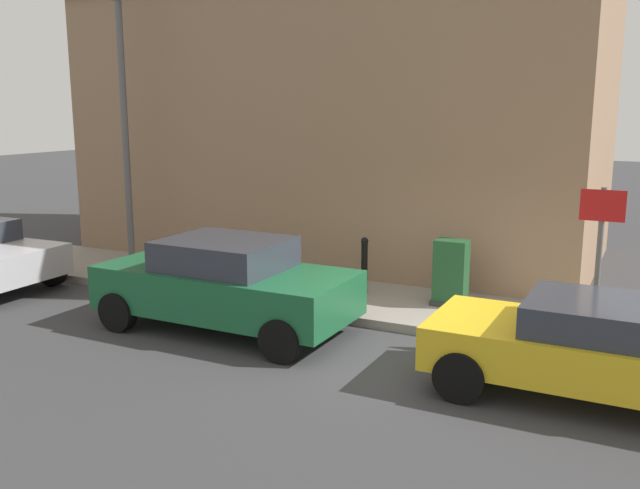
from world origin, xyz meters
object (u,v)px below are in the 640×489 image
object	(u,v)px
car_yellow	(600,348)
street_sign	(600,243)
car_green	(226,283)
lamppost	(124,118)
utility_cabinet	(451,275)
bollard_far_kerb	(236,266)
bollard_near_cabinet	(364,263)

from	to	relation	value
car_yellow	street_sign	size ratio (longest dim) A/B	1.78
car_yellow	car_green	size ratio (longest dim) A/B	0.99
car_green	lamppost	xyz separation A→B (m)	(2.47, 4.15, 2.53)
utility_cabinet	street_sign	size ratio (longest dim) A/B	0.50
street_sign	bollard_far_kerb	bearing A→B (deg)	90.20
car_green	street_sign	world-z (taller)	street_sign
bollard_near_cabinet	bollard_far_kerb	size ratio (longest dim) A/B	1.00
car_yellow	utility_cabinet	xyz separation A→B (m)	(2.76, 2.64, 0.01)
bollard_near_cabinet	bollard_far_kerb	bearing A→B (deg)	122.54
car_yellow	car_green	distance (m)	5.62
utility_cabinet	bollard_near_cabinet	world-z (taller)	utility_cabinet
car_green	bollard_near_cabinet	xyz separation A→B (m)	(2.59, -1.31, -0.07)
car_yellow	lamppost	xyz separation A→B (m)	(2.75, 9.76, 2.63)
car_green	bollard_far_kerb	distance (m)	1.49
street_sign	lamppost	bearing A→B (deg)	83.25
utility_cabinet	lamppost	bearing A→B (deg)	90.14
bollard_near_cabinet	bollard_far_kerb	distance (m)	2.36
car_yellow	utility_cabinet	bearing A→B (deg)	-45.92
bollard_far_kerb	street_sign	size ratio (longest dim) A/B	0.45
utility_cabinet	bollard_far_kerb	distance (m)	3.83
utility_cabinet	street_sign	world-z (taller)	street_sign
utility_cabinet	street_sign	distance (m)	2.86
car_yellow	street_sign	xyz separation A→B (m)	(1.62, 0.21, 0.99)
bollard_far_kerb	car_yellow	bearing A→B (deg)	-104.24
car_green	bollard_far_kerb	size ratio (longest dim) A/B	3.99
street_sign	lamppost	distance (m)	9.75
car_green	lamppost	bearing A→B (deg)	-30.16
bollard_near_cabinet	car_yellow	bearing A→B (deg)	-123.66
street_sign	lamppost	xyz separation A→B (m)	(1.13, 9.54, 1.64)
utility_cabinet	bollard_far_kerb	bearing A→B (deg)	107.74
car_yellow	street_sign	world-z (taller)	street_sign
car_green	lamppost	distance (m)	5.45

